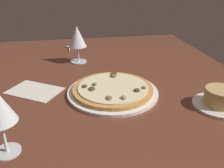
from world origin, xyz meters
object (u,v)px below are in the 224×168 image
at_px(ramekin_on_saucer, 220,99).
at_px(wine_glass_near, 77,38).
at_px(paper_menu, 34,91).
at_px(pizza_main, 112,90).
at_px(spoon, 70,47).

bearing_deg(ramekin_on_saucer, wine_glass_near, -139.59).
bearing_deg(paper_menu, ramekin_on_saucer, 102.72).
relative_size(pizza_main, spoon, 3.43).
xyz_separation_m(wine_glass_near, paper_menu, (0.28, -0.17, -0.11)).
xyz_separation_m(ramekin_on_saucer, spoon, (-0.73, -0.46, -0.02)).
height_order(wine_glass_near, spoon, wine_glass_near).
distance_m(wine_glass_near, spoon, 0.26).
bearing_deg(pizza_main, wine_glass_near, -163.61).
distance_m(wine_glass_near, paper_menu, 0.35).
xyz_separation_m(pizza_main, ramekin_on_saucer, (0.15, 0.32, 0.01)).
height_order(ramekin_on_saucer, wine_glass_near, wine_glass_near).
bearing_deg(pizza_main, ramekin_on_saucer, 65.09).
bearing_deg(ramekin_on_saucer, spoon, -147.85).
height_order(pizza_main, paper_menu, pizza_main).
height_order(pizza_main, ramekin_on_saucer, ramekin_on_saucer).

